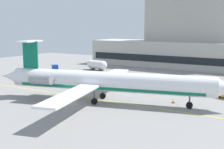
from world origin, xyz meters
TOP-DOWN VIEW (x-y plane):
  - ground at (-0.00, 0.00)m, footprint 120.00×120.00m
  - terminal_building at (3.26, 46.31)m, footprint 57.59×12.00m
  - regional_jet at (3.94, 3.13)m, footprint 35.05×29.02m
  - baggage_tug at (-19.91, 17.98)m, footprint 3.48×3.59m
  - fuel_tank at (-15.69, 29.37)m, footprint 6.02×2.49m
  - safety_cone_alpha at (-2.19, 10.36)m, footprint 0.47×0.47m
  - safety_cone_bravo at (12.60, 7.89)m, footprint 0.47×0.47m

SIDE VIEW (x-z plane):
  - ground at x=0.00m, z-range -0.10..0.00m
  - safety_cone_alpha at x=-2.19m, z-range -0.03..0.52m
  - safety_cone_bravo at x=12.60m, z-range -0.03..0.52m
  - baggage_tug at x=-19.91m, z-range -0.12..2.11m
  - fuel_tank at x=-15.69m, z-range 0.15..2.57m
  - regional_jet at x=3.94m, z-range -1.35..7.35m
  - terminal_building at x=3.26m, z-range -2.89..16.06m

